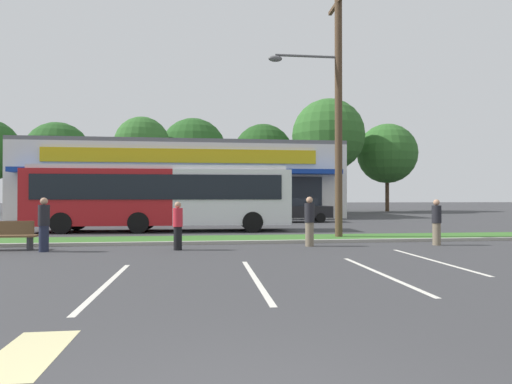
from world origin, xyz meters
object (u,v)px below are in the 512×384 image
object	(u,v)px
car_1	(84,212)
pedestrian_far	(44,225)
pedestrian_mid	(309,221)
car_2	(298,210)
city_bus	(162,196)
pedestrian_near_bench	(437,222)
car_0	(170,211)
utility_pole	(335,104)
pedestrian_by_pole	(178,226)
bus_stop_bench	(9,235)

from	to	relation	value
car_1	pedestrian_far	world-z (taller)	pedestrian_far
pedestrian_mid	pedestrian_far	world-z (taller)	pedestrian_mid
car_2	pedestrian_far	size ratio (longest dim) A/B	2.65
city_bus	car_1	world-z (taller)	city_bus
car_2	pedestrian_near_bench	size ratio (longest dim) A/B	2.76
car_0	pedestrian_near_bench	size ratio (longest dim) A/B	2.69
car_2	city_bus	bearing A→B (deg)	38.73
utility_pole	city_bus	xyz separation A→B (m)	(-7.34, 5.12, -3.71)
car_1	pedestrian_mid	world-z (taller)	pedestrian_mid
pedestrian_by_pole	pedestrian_near_bench	bearing A→B (deg)	-74.67
pedestrian_by_pole	pedestrian_far	size ratio (longest dim) A/B	0.92
city_bus	pedestrian_near_bench	xyz separation A→B (m)	(10.29, -7.57, -0.95)
car_0	pedestrian_far	bearing A→B (deg)	78.56
bus_stop_bench	car_0	xyz separation A→B (m)	(4.13, 13.78, 0.30)
city_bus	bus_stop_bench	size ratio (longest dim) A/B	8.01
car_2	pedestrian_by_pole	world-z (taller)	car_2
city_bus	car_0	world-z (taller)	city_bus
pedestrian_by_pole	utility_pole	bearing A→B (deg)	-52.37
utility_pole	pedestrian_near_bench	xyz separation A→B (m)	(2.95, -2.45, -4.66)
city_bus	car_2	world-z (taller)	city_bus
bus_stop_bench	pedestrian_far	xyz separation A→B (m)	(1.24, -0.52, 0.35)
pedestrian_mid	pedestrian_near_bench	bearing A→B (deg)	-89.49
utility_pole	car_1	size ratio (longest dim) A/B	2.19
utility_pole	pedestrian_mid	world-z (taller)	utility_pole
pedestrian_near_bench	pedestrian_mid	distance (m)	4.58
car_1	city_bus	bearing A→B (deg)	-48.29
car_2	bus_stop_bench	bearing A→B (deg)	48.06
pedestrian_mid	bus_stop_bench	bearing A→B (deg)	93.13
utility_pole	pedestrian_near_bench	size ratio (longest dim) A/B	6.28
car_1	car_2	distance (m)	13.71
utility_pole	bus_stop_bench	bearing A→B (deg)	-169.39
car_1	pedestrian_near_bench	bearing A→B (deg)	-40.91
utility_pole	car_2	world-z (taller)	utility_pole
city_bus	pedestrian_by_pole	bearing A→B (deg)	-80.02
car_1	pedestrian_far	distance (m)	13.89
pedestrian_near_bench	car_2	bearing A→B (deg)	-97.45
city_bus	utility_pole	bearing A→B (deg)	-33.64
car_0	car_1	distance (m)	5.24
car_2	pedestrian_by_pole	distance (m)	16.30
car_0	pedestrian_near_bench	xyz separation A→B (m)	(10.34, -14.08, 0.02)
pedestrian_far	car_1	bearing A→B (deg)	-0.72
utility_pole	pedestrian_near_bench	world-z (taller)	utility_pole
utility_pole	bus_stop_bench	xyz separation A→B (m)	(-11.52, -2.16, -4.98)
city_bus	car_2	distance (m)	10.83
car_2	car_0	bearing A→B (deg)	1.66
car_2	pedestrian_mid	xyz separation A→B (m)	(-2.71, -14.09, 0.05)
car_2	pedestrian_mid	size ratio (longest dim) A/B	2.61
bus_stop_bench	pedestrian_mid	bearing A→B (deg)	179.65
utility_pole	pedestrian_far	bearing A→B (deg)	-165.42
city_bus	car_0	xyz separation A→B (m)	(-0.05, 6.51, -0.96)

